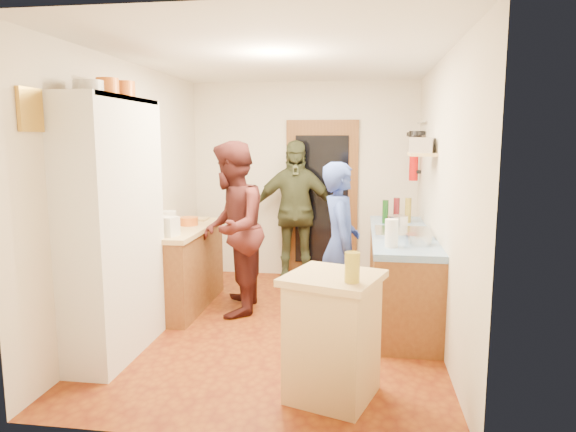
% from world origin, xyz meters
% --- Properties ---
extents(floor, '(3.00, 4.00, 0.02)m').
position_xyz_m(floor, '(0.00, 0.00, -0.01)').
color(floor, '#894011').
rests_on(floor, ground).
extents(ceiling, '(3.00, 4.00, 0.02)m').
position_xyz_m(ceiling, '(0.00, 0.00, 2.61)').
color(ceiling, silver).
rests_on(ceiling, ground).
extents(wall_back, '(3.00, 0.02, 2.60)m').
position_xyz_m(wall_back, '(0.00, 2.01, 1.30)').
color(wall_back, beige).
rests_on(wall_back, ground).
extents(wall_front, '(3.00, 0.02, 2.60)m').
position_xyz_m(wall_front, '(0.00, -2.01, 1.30)').
color(wall_front, beige).
rests_on(wall_front, ground).
extents(wall_left, '(0.02, 4.00, 2.60)m').
position_xyz_m(wall_left, '(-1.51, 0.00, 1.30)').
color(wall_left, beige).
rests_on(wall_left, ground).
extents(wall_right, '(0.02, 4.00, 2.60)m').
position_xyz_m(wall_right, '(1.51, 0.00, 1.30)').
color(wall_right, beige).
rests_on(wall_right, ground).
extents(door_frame, '(0.95, 0.06, 2.10)m').
position_xyz_m(door_frame, '(0.25, 1.97, 1.05)').
color(door_frame, brown).
rests_on(door_frame, ground).
extents(door_glass, '(0.70, 0.02, 1.70)m').
position_xyz_m(door_glass, '(0.25, 1.94, 1.05)').
color(door_glass, black).
rests_on(door_glass, door_frame).
extents(hutch_body, '(0.40, 1.20, 2.20)m').
position_xyz_m(hutch_body, '(-1.30, -0.80, 1.10)').
color(hutch_body, white).
rests_on(hutch_body, ground).
extents(hutch_top_shelf, '(0.40, 1.14, 0.04)m').
position_xyz_m(hutch_top_shelf, '(-1.30, -0.80, 2.18)').
color(hutch_top_shelf, white).
rests_on(hutch_top_shelf, hutch_body).
extents(plate_stack, '(0.22, 0.22, 0.09)m').
position_xyz_m(plate_stack, '(-1.30, -1.09, 2.25)').
color(plate_stack, white).
rests_on(plate_stack, hutch_top_shelf).
extents(orange_pot_a, '(0.18, 0.18, 0.15)m').
position_xyz_m(orange_pot_a, '(-1.30, -0.79, 2.27)').
color(orange_pot_a, orange).
rests_on(orange_pot_a, hutch_top_shelf).
extents(orange_pot_b, '(0.17, 0.17, 0.15)m').
position_xyz_m(orange_pot_b, '(-1.30, -0.47, 2.28)').
color(orange_pot_b, orange).
rests_on(orange_pot_b, hutch_top_shelf).
extents(left_counter_base, '(0.60, 1.40, 0.85)m').
position_xyz_m(left_counter_base, '(-1.20, 0.45, 0.42)').
color(left_counter_base, brown).
rests_on(left_counter_base, ground).
extents(left_counter_top, '(0.64, 1.44, 0.05)m').
position_xyz_m(left_counter_top, '(-1.20, 0.45, 0.88)').
color(left_counter_top, '#D9B676').
rests_on(left_counter_top, left_counter_base).
extents(toaster, '(0.29, 0.22, 0.19)m').
position_xyz_m(toaster, '(-1.15, -0.06, 1.00)').
color(toaster, white).
rests_on(toaster, left_counter_top).
extents(kettle, '(0.21, 0.21, 0.19)m').
position_xyz_m(kettle, '(-1.25, 0.30, 1.00)').
color(kettle, white).
rests_on(kettle, left_counter_top).
extents(orange_bowl, '(0.25, 0.25, 0.09)m').
position_xyz_m(orange_bowl, '(-1.12, 0.58, 0.95)').
color(orange_bowl, orange).
rests_on(orange_bowl, left_counter_top).
extents(chopping_board, '(0.30, 0.23, 0.02)m').
position_xyz_m(chopping_board, '(-1.18, 0.95, 0.91)').
color(chopping_board, '#D9B676').
rests_on(chopping_board, left_counter_top).
extents(right_counter_base, '(0.60, 2.20, 0.84)m').
position_xyz_m(right_counter_base, '(1.20, 0.50, 0.42)').
color(right_counter_base, brown).
rests_on(right_counter_base, ground).
extents(right_counter_top, '(0.62, 2.22, 0.06)m').
position_xyz_m(right_counter_top, '(1.20, 0.50, 0.87)').
color(right_counter_top, '#064EAE').
rests_on(right_counter_top, right_counter_base).
extents(hob, '(0.55, 0.58, 0.04)m').
position_xyz_m(hob, '(1.20, 0.36, 0.92)').
color(hob, silver).
rests_on(hob, right_counter_top).
extents(pot_on_hob, '(0.21, 0.21, 0.13)m').
position_xyz_m(pot_on_hob, '(1.15, 0.47, 1.01)').
color(pot_on_hob, silver).
rests_on(pot_on_hob, hob).
extents(bottle_a, '(0.08, 0.08, 0.27)m').
position_xyz_m(bottle_a, '(1.05, 1.03, 1.03)').
color(bottle_a, '#143F14').
rests_on(bottle_a, right_counter_top).
extents(bottle_b, '(0.08, 0.08, 0.28)m').
position_xyz_m(bottle_b, '(1.18, 1.13, 1.04)').
color(bottle_b, '#591419').
rests_on(bottle_b, right_counter_top).
extents(bottle_c, '(0.08, 0.08, 0.29)m').
position_xyz_m(bottle_c, '(1.31, 1.12, 1.04)').
color(bottle_c, olive).
rests_on(bottle_c, right_counter_top).
extents(paper_towel, '(0.13, 0.13, 0.25)m').
position_xyz_m(paper_towel, '(1.05, -0.29, 1.03)').
color(paper_towel, white).
rests_on(paper_towel, right_counter_top).
extents(mixing_bowl, '(0.28, 0.28, 0.09)m').
position_xyz_m(mixing_bowl, '(1.30, -0.13, 0.95)').
color(mixing_bowl, silver).
rests_on(mixing_bowl, right_counter_top).
extents(island_base, '(0.70, 0.70, 0.86)m').
position_xyz_m(island_base, '(0.60, -1.34, 0.43)').
color(island_base, '#D9B676').
rests_on(island_base, ground).
extents(island_top, '(0.79, 0.79, 0.05)m').
position_xyz_m(island_top, '(0.60, -1.34, 0.89)').
color(island_top, '#D9B676').
rests_on(island_top, island_base).
extents(cutting_board, '(0.42, 0.38, 0.02)m').
position_xyz_m(cutting_board, '(0.57, -1.27, 0.90)').
color(cutting_board, white).
rests_on(cutting_board, island_top).
extents(oil_jar, '(0.13, 0.13, 0.20)m').
position_xyz_m(oil_jar, '(0.73, -1.51, 1.01)').
color(oil_jar, '#AD9E2D').
rests_on(oil_jar, island_top).
extents(pan_rail, '(0.02, 0.65, 0.02)m').
position_xyz_m(pan_rail, '(1.46, 1.52, 2.05)').
color(pan_rail, silver).
rests_on(pan_rail, wall_right).
extents(pan_hang_a, '(0.18, 0.18, 0.05)m').
position_xyz_m(pan_hang_a, '(1.40, 1.35, 1.92)').
color(pan_hang_a, black).
rests_on(pan_hang_a, pan_rail).
extents(pan_hang_b, '(0.16, 0.16, 0.05)m').
position_xyz_m(pan_hang_b, '(1.40, 1.55, 1.90)').
color(pan_hang_b, black).
rests_on(pan_hang_b, pan_rail).
extents(pan_hang_c, '(0.17, 0.17, 0.05)m').
position_xyz_m(pan_hang_c, '(1.40, 1.75, 1.91)').
color(pan_hang_c, black).
rests_on(pan_hang_c, pan_rail).
extents(wall_shelf, '(0.26, 0.42, 0.03)m').
position_xyz_m(wall_shelf, '(1.37, 0.45, 1.70)').
color(wall_shelf, '#D9B676').
rests_on(wall_shelf, wall_right).
extents(radio, '(0.28, 0.34, 0.15)m').
position_xyz_m(radio, '(1.37, 0.45, 1.79)').
color(radio, silver).
rests_on(radio, wall_shelf).
extents(ext_bracket, '(0.06, 0.10, 0.04)m').
position_xyz_m(ext_bracket, '(1.47, 1.70, 1.45)').
color(ext_bracket, black).
rests_on(ext_bracket, wall_right).
extents(fire_extinguisher, '(0.11, 0.11, 0.32)m').
position_xyz_m(fire_extinguisher, '(1.41, 1.70, 1.50)').
color(fire_extinguisher, red).
rests_on(fire_extinguisher, wall_right).
extents(picture_frame, '(0.03, 0.25, 0.30)m').
position_xyz_m(picture_frame, '(-1.48, -1.55, 2.05)').
color(picture_frame, gold).
rests_on(picture_frame, wall_left).
extents(person_hob, '(0.47, 0.65, 1.63)m').
position_xyz_m(person_hob, '(0.61, 0.14, 0.82)').
color(person_hob, '#2E4399').
rests_on(person_hob, ground).
extents(person_left, '(0.78, 0.96, 1.84)m').
position_xyz_m(person_left, '(-0.54, 0.39, 0.92)').
color(person_left, '#421917').
rests_on(person_left, ground).
extents(person_back, '(1.13, 0.58, 1.84)m').
position_xyz_m(person_back, '(-0.07, 1.66, 0.92)').
color(person_back, '#393E26').
rests_on(person_back, ground).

